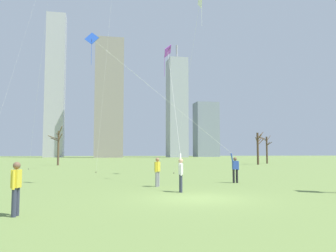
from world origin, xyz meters
TOP-DOWN VIEW (x-y plane):
  - ground_plane at (0.00, 0.00)m, footprint 400.00×400.00m
  - kite_flyer_midfield_left_blue at (3.35, 6.68)m, footprint 9.70×0.49m
  - kite_flyer_far_back_purple at (-0.02, 3.24)m, footprint 1.11×7.28m
  - bystander_strolling_midfield at (-0.76, 5.24)m, footprint 0.36×0.43m
  - bystander_watching_nearby at (-6.46, -2.84)m, footprint 0.26×0.50m
  - distant_kite_high_overhead_white at (4.05, 13.14)m, footprint 1.50×5.13m
  - distant_kite_drifting_left_orange at (-2.78, 24.32)m, footprint 1.99×5.06m
  - bare_tree_right_of_center at (25.36, 42.67)m, footprint 2.46×2.42m
  - bare_tree_center at (21.29, 37.72)m, footprint 2.07×2.15m
  - bare_tree_rightmost at (-9.98, 40.92)m, footprint 2.39×2.35m
  - skyline_wide_slab at (47.04, 145.11)m, footprint 10.79×8.91m
  - skyline_mid_tower_left at (0.12, 127.78)m, footprint 11.50×6.39m
  - skyline_squat_block at (29.51, 131.52)m, footprint 7.97×9.63m
  - skyline_slender_spire at (-22.51, 140.83)m, footprint 8.02×7.34m

SIDE VIEW (x-z plane):
  - ground_plane at x=0.00m, z-range 0.00..0.00m
  - bystander_strolling_midfield at x=-0.76m, z-range 0.09..1.71m
  - bystander_watching_nearby at x=-6.46m, z-range 0.09..1.71m
  - kite_flyer_midfield_left_blue at x=3.35m, z-range -2.68..6.50m
  - kite_flyer_far_back_purple at x=-0.02m, z-range -2.66..6.73m
  - bare_tree_right_of_center at x=25.36m, z-range 0.14..5.15m
  - bare_tree_center at x=21.29m, z-range 0.19..5.52m
  - bare_tree_rightmost at x=-9.98m, z-range 0.10..6.01m
  - skyline_wide_slab at x=47.04m, z-range 0.00..26.05m
  - distant_kite_high_overhead_white at x=4.05m, z-range 6.01..21.16m
  - distant_kite_drifting_left_orange at x=-2.78m, z-range 8.54..29.50m
  - skyline_squat_block at x=29.51m, z-range -3.23..46.09m
  - skyline_mid_tower_left at x=0.12m, z-range 0.00..48.93m
  - skyline_slender_spire at x=-22.51m, z-range 0.00..62.44m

